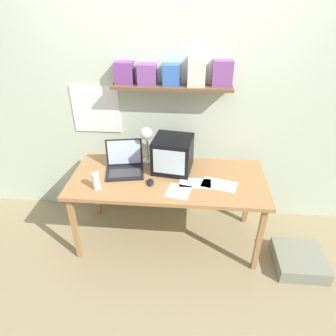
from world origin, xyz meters
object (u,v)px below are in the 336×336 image
Objects in this scene: computer_mouse at (150,182)px; loose_paper_near_laptop at (178,191)px; laptop at (125,164)px; floor_cushion at (299,260)px; juice_glass at (96,182)px; desk_lamp at (146,137)px; crt_monitor at (173,154)px; printed_handout at (195,183)px; open_notebook at (219,185)px; corner_desk at (168,183)px.

computer_mouse is 0.27m from loose_paper_near_laptop.
laptop is 1.84m from floor_cushion.
juice_glass is 0.46m from computer_mouse.
desk_lamp is 1.66× the size of loose_paper_near_laptop.
crt_monitor reaches higher than printed_handout.
crt_monitor is 0.98× the size of desk_lamp.
laptop reaches higher than juice_glass.
crt_monitor is 0.46m from laptop.
desk_lamp is 0.61m from juice_glass.
laptop reaches higher than loose_paper_near_laptop.
loose_paper_near_laptop is at bearing 1.05° from juice_glass.
juice_glass is 0.52× the size of printed_handout.
desk_lamp reaches higher than laptop.
open_notebook is 0.76× the size of floor_cushion.
floor_cushion is (1.20, -0.41, -0.83)m from crt_monitor.
computer_mouse is (0.07, -0.32, -0.28)m from desk_lamp.
desk_lamp reaches higher than computer_mouse.
corner_desk is 4.46× the size of desk_lamp.
desk_lamp is 0.79m from open_notebook.
loose_paper_near_laptop is (0.70, 0.01, -0.06)m from juice_glass.
juice_glass reaches higher than floor_cushion.
printed_handout is (0.39, 0.04, -0.01)m from computer_mouse.
desk_lamp is 1.80m from floor_cushion.
desk_lamp reaches higher than corner_desk.
juice_glass is at bearing 178.93° from floor_cushion.
desk_lamp reaches higher than printed_handout.
floor_cushion is (1.13, -0.05, -0.67)m from loose_paper_near_laptop.
computer_mouse is (-0.18, -0.26, -0.14)m from crt_monitor.
laptop is at bearing 60.59° from juice_glass.
laptop reaches higher than computer_mouse.
computer_mouse reaches higher than loose_paper_near_laptop.
corner_desk is 11.92× the size of juice_glass.
crt_monitor is 0.35m from computer_mouse.
open_notebook is (1.04, 0.14, -0.06)m from juice_glass.
computer_mouse reaches higher than printed_handout.
crt_monitor reaches higher than corner_desk.
desk_lamp reaches higher than juice_glass.
computer_mouse is 1.55m from floor_cushion.
corner_desk is at bearing -47.47° from desk_lamp.
juice_glass is at bearing -159.52° from corner_desk.
desk_lamp is 0.90× the size of floor_cushion.
loose_paper_near_laptop and printed_handout have the same top height.
computer_mouse is at bearing 13.59° from juice_glass.
loose_paper_near_laptop reaches higher than floor_cushion.
open_notebook is 0.21m from printed_handout.
corner_desk is 4.02× the size of floor_cushion.
loose_paper_near_laptop is 1.31m from floor_cushion.
juice_glass is at bearing -130.13° from laptop.
floor_cushion is at bearing -2.39° from loose_paper_near_laptop.
juice_glass is 1.28× the size of computer_mouse.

